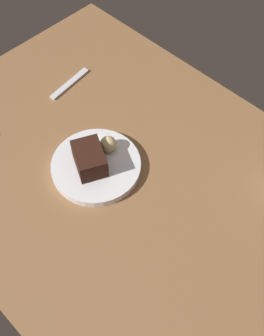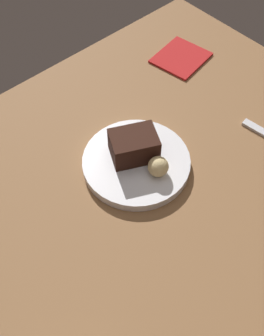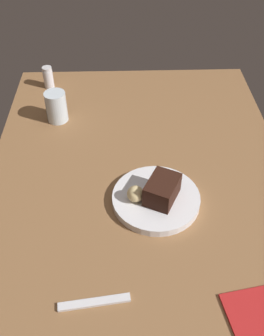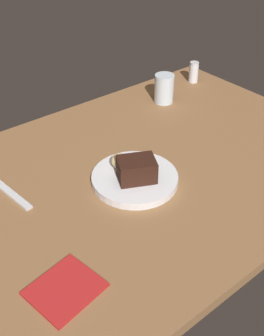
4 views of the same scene
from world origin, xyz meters
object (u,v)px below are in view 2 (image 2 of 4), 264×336
Objects in this scene: bread_roll at (158,167)px; folded_napkin at (181,58)px; dessert_plate at (136,163)px; chocolate_cake_slice at (134,146)px.

bread_roll is 0.32× the size of folded_napkin.
bread_roll is (0.99, -5.38, 3.15)cm from dessert_plate.
chocolate_cake_slice is at bearing -152.31° from folded_napkin.
folded_napkin is (31.69, 16.63, -4.69)cm from chocolate_cake_slice.
dessert_plate is at bearing 100.47° from bread_roll.
bread_roll reaches higher than folded_napkin.
chocolate_cake_slice is 6.80cm from bread_roll.
chocolate_cake_slice is 0.72× the size of folded_napkin.
dessert_plate is 36.90cm from folded_napkin.
chocolate_cake_slice is at bearing 94.05° from bread_roll.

